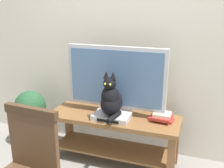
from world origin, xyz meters
TOP-DOWN VIEW (x-y plane):
  - back_wall at (0.00, 0.87)m, footprint 7.00×0.12m
  - tv_stand at (-0.07, 0.46)m, footprint 1.32×0.45m
  - tv at (-0.07, 0.53)m, footprint 1.01×0.20m
  - media_box at (-0.07, 0.39)m, footprint 0.36×0.23m
  - cat at (-0.07, 0.37)m, footprint 0.20×0.37m
  - wooden_chair at (-0.32, -0.62)m, footprint 0.44×0.44m
  - book_stack at (0.40, 0.52)m, footprint 0.24×0.20m
  - potted_plant at (-1.09, 0.49)m, footprint 0.35×0.35m

SIDE VIEW (x-z plane):
  - tv_stand at x=-0.07m, z-range 0.10..0.62m
  - potted_plant at x=-1.09m, z-range 0.04..0.69m
  - media_box at x=-0.07m, z-range 0.51..0.56m
  - book_stack at x=0.40m, z-range 0.51..0.59m
  - wooden_chair at x=-0.32m, z-range 0.08..1.04m
  - cat at x=-0.07m, z-range 0.51..0.95m
  - tv at x=-0.07m, z-range 0.53..1.23m
  - back_wall at x=0.00m, z-range 0.00..2.80m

